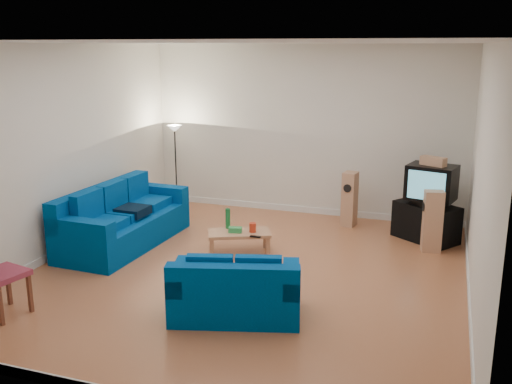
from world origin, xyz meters
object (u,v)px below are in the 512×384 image
(sofa_loveseat, at_px, (235,294))
(television, at_px, (431,182))
(coffee_table, at_px, (239,235))
(sofa_three_seat, at_px, (121,223))
(tv_stand, at_px, (426,222))

(sofa_loveseat, relative_size, television, 1.98)
(coffee_table, xyz_separation_m, television, (2.77, 1.57, 0.70))
(sofa_loveseat, distance_m, coffee_table, 2.19)
(sofa_three_seat, bearing_deg, tv_stand, 113.17)
(tv_stand, bearing_deg, coffee_table, -114.26)
(sofa_three_seat, bearing_deg, television, 112.81)
(sofa_three_seat, xyz_separation_m, sofa_loveseat, (2.69, -1.84, -0.07))
(coffee_table, relative_size, tv_stand, 1.06)
(sofa_three_seat, bearing_deg, sofa_loveseat, 57.75)
(sofa_three_seat, xyz_separation_m, tv_stand, (4.71, 1.81, -0.05))
(coffee_table, bearing_deg, tv_stand, 30.14)
(sofa_three_seat, bearing_deg, coffee_table, 98.56)
(coffee_table, xyz_separation_m, tv_stand, (2.73, 1.59, 0.01))
(sofa_three_seat, relative_size, tv_stand, 2.48)
(sofa_three_seat, relative_size, coffee_table, 2.34)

